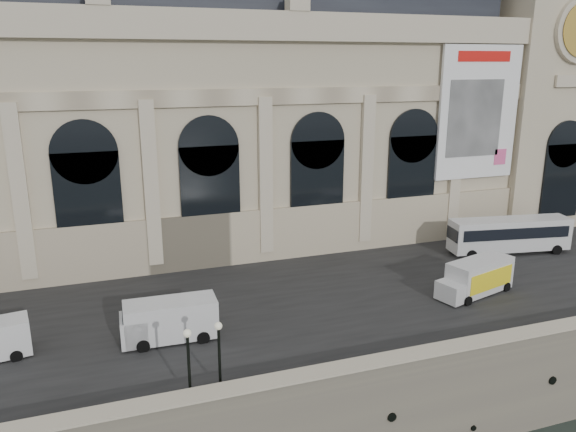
% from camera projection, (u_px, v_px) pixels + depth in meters
% --- Properties ---
extents(quay, '(160.00, 70.00, 6.00)m').
position_uv_depth(quay, '(225.00, 250.00, 64.59)').
color(quay, '#77705C').
rests_on(quay, ground).
extents(street, '(160.00, 24.00, 0.06)m').
position_uv_depth(street, '(283.00, 294.00, 44.68)').
color(street, '#2D2D2D').
rests_on(street, quay).
extents(parapet, '(160.00, 1.40, 1.21)m').
position_uv_depth(parapet, '(358.00, 372.00, 32.34)').
color(parapet, '#77705C').
rests_on(parapet, quay).
extents(museum, '(69.00, 18.70, 29.10)m').
position_uv_depth(museum, '(169.00, 106.00, 54.47)').
color(museum, beige).
rests_on(museum, quay).
extents(clock_pavilion, '(13.00, 14.72, 36.70)m').
position_uv_depth(clock_pavilion, '(527.00, 66.00, 63.56)').
color(clock_pavilion, beige).
rests_on(clock_pavilion, quay).
extents(bus_right, '(11.95, 4.35, 3.45)m').
position_uv_depth(bus_right, '(509.00, 234.00, 53.80)').
color(bus_right, silver).
rests_on(bus_right, quay).
extents(van_c, '(6.32, 2.78, 2.78)m').
position_uv_depth(van_c, '(165.00, 321.00, 36.95)').
color(van_c, silver).
rests_on(van_c, quay).
extents(box_truck, '(7.29, 3.98, 2.80)m').
position_uv_depth(box_truck, '(476.00, 278.00, 44.39)').
color(box_truck, silver).
rests_on(box_truck, quay).
extents(lamp_left, '(0.44, 0.44, 4.35)m').
position_uv_depth(lamp_left, '(189.00, 367.00, 30.01)').
color(lamp_left, black).
rests_on(lamp_left, quay).
extents(lamp_right, '(0.44, 0.44, 4.29)m').
position_uv_depth(lamp_right, '(219.00, 358.00, 30.95)').
color(lamp_right, black).
rests_on(lamp_right, quay).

